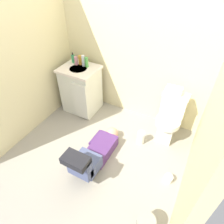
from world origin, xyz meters
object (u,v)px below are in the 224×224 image
at_px(bottle_pink, 76,61).
at_px(paper_towel_roll, 141,138).
at_px(tissue_box, 174,90).
at_px(bottle_amber, 80,60).
at_px(toilet, 170,119).
at_px(bottle_green, 87,62).
at_px(toilet_paper_roll, 168,179).
at_px(person_plumber, 94,154).
at_px(soap_dispenser, 73,59).
at_px(vanity_cabinet, 81,89).
at_px(faucet, 84,62).
at_px(bottle_clear, 83,61).

xyz_separation_m(bottle_pink, paper_towel_roll, (1.35, -0.37, -0.78)).
bearing_deg(tissue_box, bottle_amber, -179.81).
height_order(toilet, bottle_amber, bottle_amber).
xyz_separation_m(bottle_green, toilet_paper_roll, (1.71, -0.83, -0.85)).
relative_size(person_plumber, soap_dispenser, 6.42).
relative_size(person_plumber, toilet_paper_roll, 9.68).
bearing_deg(toilet, tissue_box, 116.43).
bearing_deg(bottle_green, bottle_pink, -174.75).
bearing_deg(bottle_pink, toilet_paper_roll, -23.11).
height_order(vanity_cabinet, toilet_paper_roll, vanity_cabinet).
relative_size(tissue_box, bottle_pink, 1.61).
bearing_deg(faucet, paper_towel_roll, -19.15).
relative_size(person_plumber, bottle_pink, 7.81).
bearing_deg(person_plumber, toilet_paper_roll, 10.71).
bearing_deg(person_plumber, tissue_box, 56.49).
bearing_deg(paper_towel_roll, faucet, 160.85).
height_order(tissue_box, toilet_paper_roll, tissue_box).
distance_m(bottle_amber, bottle_clear, 0.08).
xyz_separation_m(toilet, faucet, (-1.55, 0.11, 0.50)).
bearing_deg(tissue_box, vanity_cabinet, -175.29).
bearing_deg(faucet, person_plumber, -52.51).
bearing_deg(bottle_amber, soap_dispenser, 176.93).
bearing_deg(vanity_cabinet, bottle_amber, 111.18).
bearing_deg(paper_towel_roll, vanity_cabinet, 167.01).
relative_size(soap_dispenser, bottle_amber, 1.09).
bearing_deg(person_plumber, bottle_green, 125.38).
distance_m(faucet, bottle_clear, 0.07).
bearing_deg(bottle_green, bottle_amber, 172.51).
height_order(bottle_amber, toilet_paper_roll, bottle_amber).
relative_size(toilet, tissue_box, 3.41).
bearing_deg(toilet, bottle_pink, 178.27).
bearing_deg(faucet, vanity_cabinet, -88.69).
distance_m(bottle_amber, bottle_green, 0.14).
relative_size(soap_dispenser, paper_towel_roll, 0.77).
bearing_deg(bottle_clear, person_plumber, -52.42).
relative_size(bottle_clear, paper_towel_roll, 0.83).
bearing_deg(bottle_green, faucet, 153.78).
bearing_deg(tissue_box, bottle_clear, -179.00).
xyz_separation_m(faucet, paper_towel_roll, (1.25, -0.43, -0.76)).
bearing_deg(paper_towel_roll, toilet, 46.80).
height_order(bottle_green, paper_towel_roll, bottle_green).
xyz_separation_m(bottle_amber, bottle_clear, (0.08, -0.02, 0.01)).
height_order(bottle_clear, toilet_paper_roll, bottle_clear).
height_order(bottle_pink, bottle_amber, bottle_amber).
xyz_separation_m(tissue_box, bottle_green, (-1.41, -0.02, 0.10)).
distance_m(soap_dispenser, toilet_paper_roll, 2.32).
height_order(person_plumber, tissue_box, tissue_box).
relative_size(vanity_cabinet, tissue_box, 3.73).
bearing_deg(vanity_cabinet, toilet, 1.22).
bearing_deg(toilet_paper_roll, person_plumber, -169.29).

